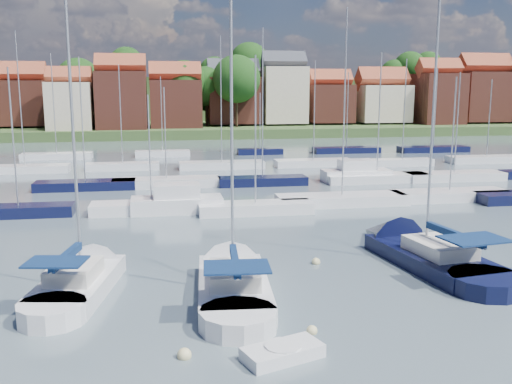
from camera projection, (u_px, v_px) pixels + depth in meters
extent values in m
plane|color=#3F4B56|center=(218.00, 173.00, 64.55)|extent=(260.00, 260.00, 0.00)
cube|color=silver|center=(79.00, 288.00, 26.83)|extent=(4.03, 7.24, 1.20)
cone|color=silver|center=(104.00, 261.00, 31.04)|extent=(3.40, 3.78, 2.85)
cylinder|color=silver|center=(52.00, 316.00, 23.47)|extent=(3.31, 3.31, 1.20)
cube|color=silver|center=(74.00, 272.00, 26.19)|extent=(2.47, 3.16, 0.70)
cylinder|color=#B2B2B7|center=(74.00, 140.00, 26.05)|extent=(0.14, 0.14, 12.67)
cylinder|color=#B2B2B7|center=(66.00, 260.00, 25.11)|extent=(0.78, 3.76, 0.10)
cube|color=#0F254C|center=(66.00, 257.00, 25.08)|extent=(0.94, 3.61, 0.35)
cube|color=#0F254C|center=(56.00, 262.00, 23.84)|extent=(2.69, 2.12, 0.08)
cube|color=silver|center=(233.00, 291.00, 26.44)|extent=(3.77, 7.86, 1.20)
cone|color=silver|center=(229.00, 260.00, 31.11)|extent=(3.46, 3.95, 3.18)
cylinder|color=silver|center=(238.00, 324.00, 22.71)|extent=(3.42, 3.42, 1.20)
cube|color=silver|center=(234.00, 275.00, 25.75)|extent=(2.47, 3.34, 0.70)
cylinder|color=#B2B2B7|center=(232.00, 124.00, 25.58)|extent=(0.14, 0.14, 14.13)
cylinder|color=#B2B2B7|center=(235.00, 264.00, 24.56)|extent=(0.43, 4.23, 0.10)
cube|color=#0F254C|center=(235.00, 260.00, 24.53)|extent=(0.62, 4.04, 0.35)
cube|color=#0F254C|center=(237.00, 267.00, 23.16)|extent=(2.84, 2.11, 0.08)
cube|color=black|center=(432.00, 261.00, 30.93)|extent=(4.72, 8.91, 1.20)
cone|color=black|center=(381.00, 237.00, 35.90)|extent=(4.09, 4.59, 3.54)
cylinder|color=black|center=(485.00, 287.00, 26.95)|extent=(4.01, 4.01, 1.20)
cube|color=silver|center=(439.00, 247.00, 30.20)|extent=(2.96, 3.86, 0.70)
cylinder|color=#B2B2B7|center=(434.00, 100.00, 29.92)|extent=(0.14, 0.14, 16.09)
cylinder|color=#B2B2B7|center=(454.00, 237.00, 28.95)|extent=(0.77, 4.68, 0.10)
cube|color=#0F254C|center=(454.00, 234.00, 28.92)|extent=(0.94, 4.48, 0.35)
cube|color=#0F254C|center=(475.00, 239.00, 27.46)|extent=(3.28, 2.53, 0.08)
cube|color=silver|center=(283.00, 353.00, 20.29)|extent=(3.14, 2.20, 0.56)
cylinder|color=silver|center=(283.00, 349.00, 20.26)|extent=(1.33, 1.33, 0.36)
sphere|color=beige|center=(184.00, 358.00, 20.41)|extent=(0.52, 0.52, 0.52)
sphere|color=#D85914|center=(224.00, 325.00, 23.22)|extent=(0.41, 0.41, 0.41)
sphere|color=beige|center=(312.00, 333.00, 22.45)|extent=(0.44, 0.44, 0.44)
sphere|color=beige|center=(316.00, 264.00, 31.33)|extent=(0.46, 0.46, 0.46)
cube|color=black|center=(19.00, 212.00, 42.79)|extent=(8.01, 2.24, 1.00)
cylinder|color=#B2B2B7|center=(13.00, 138.00, 41.78)|extent=(0.12, 0.12, 10.16)
cube|color=silver|center=(152.00, 208.00, 44.08)|extent=(9.22, 2.58, 1.00)
cylinder|color=#B2B2B7|center=(150.00, 149.00, 43.26)|extent=(0.12, 0.12, 8.18)
cube|color=silver|center=(255.00, 209.00, 43.85)|extent=(8.78, 2.46, 1.00)
cylinder|color=#B2B2B7|center=(255.00, 130.00, 42.76)|extent=(0.12, 0.12, 11.06)
cube|color=silver|center=(342.00, 201.00, 47.10)|extent=(10.79, 3.02, 1.00)
cylinder|color=#B2B2B7|center=(345.00, 104.00, 45.67)|extent=(0.12, 0.12, 14.87)
cube|color=silver|center=(449.00, 196.00, 49.06)|extent=(10.13, 2.84, 1.00)
cylinder|color=#B2B2B7|center=(453.00, 134.00, 48.10)|extent=(0.12, 0.12, 9.59)
cube|color=silver|center=(177.00, 206.00, 44.19)|extent=(7.00, 2.60, 1.40)
cube|color=silver|center=(177.00, 192.00, 43.99)|extent=(3.50, 2.20, 1.30)
cube|color=black|center=(86.00, 186.00, 54.14)|extent=(9.30, 2.60, 1.00)
cylinder|color=#B2B2B7|center=(82.00, 120.00, 53.01)|extent=(0.12, 0.12, 11.48)
cube|color=silver|center=(167.00, 183.00, 55.76)|extent=(10.40, 2.91, 1.00)
cylinder|color=#B2B2B7|center=(165.00, 133.00, 54.88)|extent=(0.12, 0.12, 8.77)
cube|color=black|center=(262.00, 182.00, 56.60)|extent=(8.80, 2.46, 1.00)
cylinder|color=#B2B2B7|center=(263.00, 104.00, 55.23)|extent=(0.12, 0.12, 14.33)
cube|color=silver|center=(377.00, 179.00, 58.46)|extent=(10.73, 3.00, 1.00)
cylinder|color=#B2B2B7|center=(379.00, 114.00, 57.28)|extent=(0.12, 0.12, 12.14)
cube|color=silver|center=(454.00, 177.00, 59.66)|extent=(10.48, 2.93, 1.00)
cylinder|color=#B2B2B7|center=(457.00, 123.00, 58.65)|extent=(0.12, 0.12, 10.28)
cube|color=silver|center=(356.00, 176.00, 58.92)|extent=(7.00, 2.60, 1.40)
cube|color=silver|center=(356.00, 166.00, 58.73)|extent=(3.50, 2.20, 1.30)
cube|color=silver|center=(25.00, 170.00, 64.98)|extent=(9.71, 2.72, 1.00)
cylinder|color=#B2B2B7|center=(20.00, 99.00, 63.55)|extent=(0.12, 0.12, 14.88)
cube|color=silver|center=(123.00, 167.00, 67.07)|extent=(8.49, 2.38, 1.00)
cylinder|color=#B2B2B7|center=(121.00, 114.00, 65.96)|extent=(0.12, 0.12, 11.31)
cube|color=silver|center=(222.00, 166.00, 68.28)|extent=(10.16, 2.85, 1.00)
cylinder|color=#B2B2B7|center=(221.00, 100.00, 66.87)|extent=(0.12, 0.12, 14.59)
cube|color=silver|center=(313.00, 163.00, 70.27)|extent=(9.53, 2.67, 1.00)
cylinder|color=#B2B2B7|center=(314.00, 111.00, 69.11)|extent=(0.12, 0.12, 11.91)
cube|color=silver|center=(402.00, 163.00, 70.74)|extent=(7.62, 2.13, 1.00)
cylinder|color=#B2B2B7|center=(404.00, 110.00, 69.56)|extent=(0.12, 0.12, 12.13)
cube|color=silver|center=(486.00, 160.00, 73.78)|extent=(10.17, 2.85, 1.00)
cylinder|color=#B2B2B7|center=(489.00, 118.00, 72.82)|extent=(0.12, 0.12, 9.73)
cube|color=silver|center=(57.00, 157.00, 77.19)|extent=(9.24, 2.59, 1.00)
cylinder|color=#B2B2B7|center=(54.00, 104.00, 75.92)|extent=(0.12, 0.12, 13.17)
cube|color=silver|center=(163.00, 154.00, 80.26)|extent=(7.57, 2.12, 1.00)
cylinder|color=#B2B2B7|center=(162.00, 114.00, 79.25)|extent=(0.12, 0.12, 10.24)
cube|color=black|center=(260.00, 152.00, 82.73)|extent=(6.58, 1.84, 1.00)
cylinder|color=#B2B2B7|center=(260.00, 121.00, 81.92)|extent=(0.12, 0.12, 8.01)
cube|color=black|center=(346.00, 150.00, 84.82)|extent=(9.92, 2.78, 1.00)
cylinder|color=#B2B2B7|center=(347.00, 110.00, 83.75)|extent=(0.12, 0.12, 10.92)
cube|color=black|center=(433.00, 150.00, 86.02)|extent=(10.55, 2.95, 1.00)
cylinder|color=#B2B2B7|center=(436.00, 108.00, 84.89)|extent=(0.12, 0.12, 11.51)
cube|color=#3A562B|center=(186.00, 126.00, 139.16)|extent=(200.00, 70.00, 3.00)
cube|color=#3A562B|center=(181.00, 104.00, 162.56)|extent=(200.00, 60.00, 14.00)
cube|color=brown|center=(20.00, 103.00, 113.84)|extent=(10.37, 9.97, 8.73)
cube|color=brown|center=(18.00, 74.00, 112.83)|extent=(10.57, 5.13, 5.13)
cube|color=beige|center=(71.00, 106.00, 107.21)|extent=(8.09, 8.80, 8.96)
cube|color=brown|center=(69.00, 77.00, 106.23)|extent=(8.25, 4.00, 4.00)
cube|color=brown|center=(122.00, 101.00, 109.49)|extent=(9.36, 10.17, 10.97)
cube|color=brown|center=(120.00, 66.00, 108.30)|extent=(9.54, 4.63, 4.63)
cube|color=brown|center=(176.00, 104.00, 112.99)|extent=(9.90, 8.56, 9.42)
cube|color=brown|center=(175.00, 74.00, 111.93)|extent=(10.10, 4.90, 4.90)
cube|color=brown|center=(233.00, 100.00, 119.73)|extent=(10.59, 8.93, 9.49)
cube|color=#383A42|center=(233.00, 71.00, 118.64)|extent=(10.80, 5.24, 5.24)
cube|color=beige|center=(283.00, 95.00, 120.47)|extent=(9.01, 8.61, 11.65)
cube|color=#383A42|center=(284.00, 62.00, 119.22)|extent=(9.19, 4.46, 4.46)
cube|color=brown|center=(329.00, 103.00, 123.69)|extent=(9.10, 9.34, 8.00)
cube|color=brown|center=(330.00, 79.00, 122.77)|extent=(9.28, 4.50, 4.50)
cube|color=beige|center=(381.00, 104.00, 125.25)|extent=(10.86, 9.59, 7.88)
cube|color=brown|center=(382.00, 79.00, 124.30)|extent=(11.07, 5.37, 5.37)
cube|color=brown|center=(437.00, 99.00, 124.44)|extent=(9.18, 9.96, 10.97)
cube|color=brown|center=(439.00, 68.00, 123.25)|extent=(9.36, 4.54, 4.54)
cube|color=brown|center=(482.00, 97.00, 127.49)|extent=(11.39, 9.67, 10.76)
cube|color=brown|center=(485.00, 66.00, 126.27)|extent=(11.62, 5.64, 5.64)
cylinder|color=#382619|center=(408.00, 92.00, 145.62)|extent=(0.50, 0.50, 4.47)
sphere|color=#1D4916|center=(410.00, 68.00, 144.52)|extent=(8.18, 8.18, 8.18)
cylinder|color=#382619|center=(207.00, 116.00, 118.66)|extent=(0.50, 0.50, 4.46)
sphere|color=#1D4916|center=(206.00, 86.00, 117.58)|extent=(8.15, 8.15, 8.15)
cylinder|color=#382619|center=(249.00, 92.00, 136.96)|extent=(0.50, 0.50, 5.15)
sphere|color=#1D4916|center=(249.00, 62.00, 135.71)|extent=(9.41, 9.41, 9.41)
cylinder|color=#382619|center=(128.00, 92.00, 134.75)|extent=(0.50, 0.50, 4.56)
sphere|color=#1D4916|center=(126.00, 65.00, 133.63)|extent=(8.34, 8.34, 8.34)
cylinder|color=#382619|center=(80.00, 113.00, 123.23)|extent=(0.50, 0.50, 5.15)
sphere|color=#1D4916|center=(78.00, 80.00, 121.97)|extent=(9.42, 9.42, 9.42)
cylinder|color=#382619|center=(6.00, 101.00, 122.22)|extent=(0.50, 0.50, 3.42)
sphere|color=#1D4916|center=(4.00, 79.00, 121.39)|extent=(6.26, 6.26, 6.26)
cylinder|color=#382619|center=(249.00, 115.00, 128.94)|extent=(0.50, 0.50, 3.77)
sphere|color=#1D4916|center=(249.00, 92.00, 128.02)|extent=(6.89, 6.89, 6.89)
cylinder|color=#382619|center=(237.00, 115.00, 114.68)|extent=(0.50, 0.50, 5.21)
sphere|color=#1D4916|center=(236.00, 79.00, 113.41)|extent=(9.53, 9.53, 9.53)
cylinder|color=#382619|center=(453.00, 116.00, 133.98)|extent=(0.50, 0.50, 2.97)
sphere|color=#1D4916|center=(454.00, 98.00, 133.25)|extent=(5.44, 5.44, 5.44)
cylinder|color=#382619|center=(185.00, 115.00, 115.76)|extent=(0.50, 0.50, 4.84)
sphere|color=#1D4916|center=(184.00, 83.00, 114.57)|extent=(8.85, 8.85, 8.85)
cylinder|color=#382619|center=(393.00, 93.00, 145.20)|extent=(0.50, 0.50, 3.72)
sphere|color=#1D4916|center=(394.00, 73.00, 144.30)|extent=(6.80, 6.80, 6.80)
cylinder|color=#382619|center=(437.00, 115.00, 125.31)|extent=(0.50, 0.50, 4.05)
sphere|color=#1D4916|center=(439.00, 90.00, 124.32)|extent=(7.40, 7.40, 7.40)
cylinder|color=#382619|center=(215.00, 95.00, 135.32)|extent=(0.50, 0.50, 3.93)
sphere|color=#1D4916|center=(214.00, 72.00, 134.36)|extent=(7.19, 7.19, 7.19)
cylinder|color=#382619|center=(327.00, 115.00, 127.33)|extent=(0.50, 0.50, 3.82)
sphere|color=#1D4916|center=(327.00, 92.00, 126.39)|extent=(6.99, 6.99, 6.99)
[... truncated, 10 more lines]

